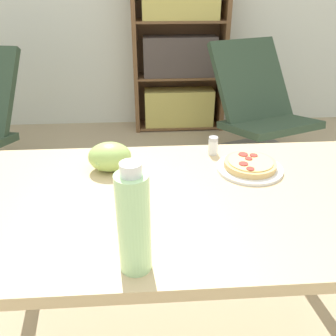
# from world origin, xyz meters

# --- Properties ---
(dining_table) EXTENTS (1.38, 0.70, 0.73)m
(dining_table) POSITION_xyz_m (0.06, 0.09, 0.63)
(dining_table) COLOR #D1B27F
(dining_table) RESTS_ON ground_plane
(pizza_on_plate) EXTENTS (0.22, 0.22, 0.04)m
(pizza_on_plate) POSITION_xyz_m (0.30, 0.24, 0.74)
(pizza_on_plate) COLOR white
(pizza_on_plate) RESTS_ON dining_table
(grape_bunch) EXTENTS (0.14, 0.11, 0.10)m
(grape_bunch) POSITION_xyz_m (-0.16, 0.27, 0.77)
(grape_bunch) COLOR #A8CC66
(grape_bunch) RESTS_ON dining_table
(drink_bottle) EXTENTS (0.07, 0.07, 0.26)m
(drink_bottle) POSITION_xyz_m (-0.07, -0.18, 0.85)
(drink_bottle) COLOR #B7EAA3
(drink_bottle) RESTS_ON dining_table
(salt_shaker) EXTENTS (0.03, 0.03, 0.07)m
(salt_shaker) POSITION_xyz_m (0.20, 0.37, 0.76)
(salt_shaker) COLOR white
(salt_shaker) RESTS_ON dining_table
(lounge_chair_far) EXTENTS (0.76, 0.91, 0.88)m
(lounge_chair_far) POSITION_xyz_m (0.81, 1.66, 0.29)
(lounge_chair_far) COLOR slate
(lounge_chair_far) RESTS_ON ground_plane
(bookshelf) EXTENTS (0.82, 0.28, 1.45)m
(bookshelf) POSITION_xyz_m (0.27, 2.45, 0.69)
(bookshelf) COLOR brown
(bookshelf) RESTS_ON ground_plane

